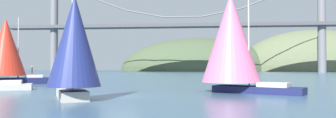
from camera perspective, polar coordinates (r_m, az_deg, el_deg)
name	(u,v)px	position (r m, az deg, el deg)	size (l,w,h in m)	color
ground_plane	(122,97)	(25.49, -8.04, -6.56)	(360.00, 360.00, 0.00)	#385670
headland_right	(313,71)	(168.61, 24.17, -1.96)	(71.56, 44.00, 39.28)	#5B6647
headland_center	(197,71)	(159.70, 5.12, -2.11)	(75.35, 44.00, 32.22)	#425138
suspension_bridge	(183,24)	(120.83, 2.61, 6.13)	(135.13, 6.00, 37.09)	slate
sailboat_scarlet_sail	(7,49)	(46.98, -26.50, 1.58)	(8.79, 7.00, 8.79)	#191E4C
sailboat_pink_spinnaker	(232,40)	(30.20, 11.20, 3.35)	(9.71, 7.54, 10.79)	#191E4C
sailboat_navy_sail	(74,45)	(23.17, -16.18, 2.31)	(5.41, 7.02, 7.67)	#B7B2A8
channel_buoy	(32,76)	(70.58, -22.82, -2.78)	(1.10, 1.10, 2.64)	red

